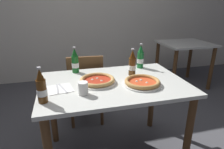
{
  "coord_description": "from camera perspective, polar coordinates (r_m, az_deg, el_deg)",
  "views": [
    {
      "loc": [
        -0.39,
        -1.45,
        1.38
      ],
      "look_at": [
        0.0,
        0.05,
        0.8
      ],
      "focal_mm": 31.23,
      "sensor_mm": 36.0,
      "label": 1
    }
  ],
  "objects": [
    {
      "name": "back_wall_tiled",
      "position": [
        3.67,
        -8.9,
        18.97
      ],
      "size": [
        7.0,
        0.1,
        2.6
      ],
      "primitive_type": "cube",
      "color": "silver",
      "rests_on": "ground_plane"
    },
    {
      "name": "dining_table_main",
      "position": [
        1.68,
        0.43,
        -5.85
      ],
      "size": [
        1.2,
        0.8,
        0.75
      ],
      "color": "silver",
      "rests_on": "ground_plane"
    },
    {
      "name": "paper_cup",
      "position": [
        1.42,
        -8.46,
        -4.01
      ],
      "size": [
        0.07,
        0.07,
        0.09
      ],
      "primitive_type": "cylinder",
      "color": "white",
      "rests_on": "dining_table_main"
    },
    {
      "name": "pizza_margherita_near",
      "position": [
        1.59,
        8.84,
        -2.27
      ],
      "size": [
        0.31,
        0.31,
        0.04
      ],
      "color": "white",
      "rests_on": "dining_table_main"
    },
    {
      "name": "dining_table_background",
      "position": [
        3.51,
        20.44,
        6.19
      ],
      "size": [
        0.8,
        0.7,
        0.75
      ],
      "color": "silver",
      "rests_on": "ground_plane"
    },
    {
      "name": "beer_bottle_right",
      "position": [
        1.86,
        -10.75,
        3.66
      ],
      "size": [
        0.07,
        0.07,
        0.25
      ],
      "color": "#14591E",
      "rests_on": "dining_table_main"
    },
    {
      "name": "pizza_marinara_far",
      "position": [
        1.61,
        -4.3,
        -1.76
      ],
      "size": [
        0.31,
        0.31,
        0.04
      ],
      "color": "white",
      "rests_on": "dining_table_main"
    },
    {
      "name": "beer_bottle_left",
      "position": [
        1.77,
        5.95,
        3.08
      ],
      "size": [
        0.07,
        0.07,
        0.25
      ],
      "color": "#512D0F",
      "rests_on": "dining_table_main"
    },
    {
      "name": "beer_bottle_center",
      "position": [
        1.98,
        8.33,
        4.88
      ],
      "size": [
        0.07,
        0.07,
        0.25
      ],
      "color": "#196B2D",
      "rests_on": "dining_table_main"
    },
    {
      "name": "napkin_with_cutlery",
      "position": [
        1.55,
        -14.95,
        -4.05
      ],
      "size": [
        0.21,
        0.21,
        0.01
      ],
      "color": "white",
      "rests_on": "dining_table_main"
    },
    {
      "name": "chair_behind_table",
      "position": [
        2.26,
        -7.74,
        -3.15
      ],
      "size": [
        0.43,
        0.43,
        0.85
      ],
      "rotation": [
        0.0,
        0.0,
        3.08
      ],
      "color": "brown",
      "rests_on": "ground_plane"
    },
    {
      "name": "beer_bottle_extra",
      "position": [
        1.35,
        -19.95,
        -3.71
      ],
      "size": [
        0.07,
        0.07,
        0.25
      ],
      "color": "#512D0F",
      "rests_on": "dining_table_main"
    }
  ]
}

